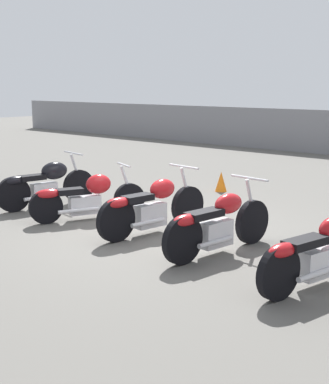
% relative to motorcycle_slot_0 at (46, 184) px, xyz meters
% --- Properties ---
extents(ground_plane, '(60.00, 60.00, 0.00)m').
position_rel_motorcycle_slot_0_xyz_m(ground_plane, '(2.89, 0.17, -0.46)').
color(ground_plane, '#5B5954').
extents(motorcycle_slot_0, '(0.71, 2.06, 1.04)m').
position_rel_motorcycle_slot_0_xyz_m(motorcycle_slot_0, '(0.00, 0.00, 0.00)').
color(motorcycle_slot_0, black).
rests_on(motorcycle_slot_0, ground_plane).
extents(motorcycle_slot_1, '(0.98, 2.02, 0.96)m').
position_rel_motorcycle_slot_0_xyz_m(motorcycle_slot_1, '(1.36, -0.10, -0.05)').
color(motorcycle_slot_1, black).
rests_on(motorcycle_slot_1, ground_plane).
extents(motorcycle_slot_2, '(0.69, 2.20, 1.04)m').
position_rel_motorcycle_slot_0_xyz_m(motorcycle_slot_2, '(2.86, 0.01, -0.02)').
color(motorcycle_slot_2, black).
rests_on(motorcycle_slot_2, ground_plane).
extents(motorcycle_slot_3, '(0.68, 2.12, 1.04)m').
position_rel_motorcycle_slot_0_xyz_m(motorcycle_slot_3, '(4.29, -0.15, -0.02)').
color(motorcycle_slot_3, black).
rests_on(motorcycle_slot_3, ground_plane).
extents(motorcycle_slot_4, '(0.75, 2.20, 1.00)m').
position_rel_motorcycle_slot_0_xyz_m(motorcycle_slot_4, '(5.93, -0.31, -0.04)').
color(motorcycle_slot_4, black).
rests_on(motorcycle_slot_4, ground_plane).
extents(traffic_cone_near, '(0.27, 0.27, 0.45)m').
position_rel_motorcycle_slot_0_xyz_m(traffic_cone_near, '(1.61, 3.59, -0.24)').
color(traffic_cone_near, orange).
rests_on(traffic_cone_near, ground_plane).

